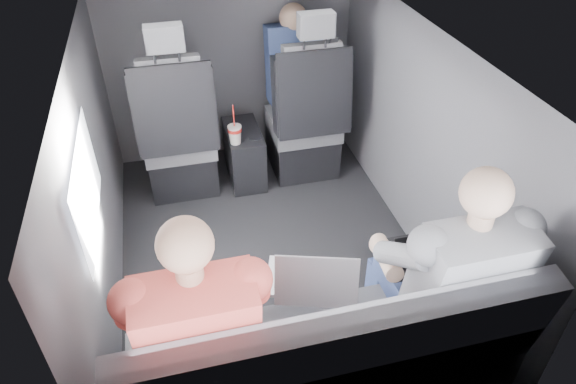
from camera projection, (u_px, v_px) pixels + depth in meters
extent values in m
plane|color=black|center=(271.00, 255.00, 3.20)|extent=(2.60, 2.60, 0.00)
plane|color=#B2B2AD|center=(265.00, 45.00, 2.39)|extent=(2.60, 2.60, 0.00)
cube|color=#56565B|center=(97.00, 190.00, 2.62)|extent=(0.02, 2.60, 1.35)
cube|color=#56565B|center=(420.00, 144.00, 2.97)|extent=(0.02, 2.60, 1.35)
cube|color=#56565B|center=(231.00, 71.00, 3.80)|extent=(1.80, 0.02, 1.35)
cube|color=#56565B|center=(349.00, 367.00, 1.79)|extent=(1.80, 0.02, 1.35)
cube|color=white|center=(87.00, 187.00, 2.25)|extent=(0.02, 0.75, 0.42)
cube|color=black|center=(314.00, 84.00, 3.33)|extent=(0.35, 0.11, 0.59)
cube|color=black|center=(183.00, 165.00, 3.74)|extent=(0.46, 0.48, 0.30)
cube|color=#595A5E|center=(179.00, 140.00, 3.58)|extent=(0.48, 0.46, 0.14)
cube|color=#595A5E|center=(174.00, 105.00, 3.20)|extent=(0.38, 0.18, 0.61)
cube|color=black|center=(139.00, 113.00, 3.18)|extent=(0.08, 0.21, 0.53)
cube|color=black|center=(210.00, 105.00, 3.27)|extent=(0.08, 0.21, 0.53)
cube|color=black|center=(175.00, 111.00, 3.16)|extent=(0.50, 0.11, 0.58)
cube|color=#595A5E|center=(164.00, 38.00, 2.91)|extent=(0.22, 0.10, 0.15)
cube|color=black|center=(302.00, 149.00, 3.91)|extent=(0.46, 0.48, 0.30)
cube|color=#595A5E|center=(303.00, 124.00, 3.76)|extent=(0.48, 0.46, 0.14)
cube|color=#595A5E|center=(312.00, 89.00, 3.38)|extent=(0.38, 0.18, 0.61)
cube|color=black|center=(280.00, 97.00, 3.36)|extent=(0.08, 0.21, 0.53)
cube|color=black|center=(343.00, 90.00, 3.44)|extent=(0.08, 0.21, 0.53)
cube|color=black|center=(315.00, 95.00, 3.34)|extent=(0.50, 0.11, 0.58)
cube|color=#595A5E|center=(316.00, 25.00, 3.09)|extent=(0.22, 0.10, 0.15)
cube|color=black|center=(244.00, 154.00, 3.76)|extent=(0.24, 0.48, 0.40)
cylinder|color=black|center=(239.00, 139.00, 3.54)|extent=(0.09, 0.09, 0.01)
cylinder|color=black|center=(254.00, 137.00, 3.56)|extent=(0.09, 0.09, 0.01)
cube|color=#595A5E|center=(321.00, 374.00, 2.28)|extent=(1.60, 0.50, 0.45)
cube|color=#595A5E|center=(344.00, 355.00, 1.82)|extent=(1.60, 0.17, 0.47)
cylinder|color=red|center=(235.00, 130.00, 3.44)|extent=(0.09, 0.09, 0.02)
cylinder|color=white|center=(234.00, 127.00, 3.43)|extent=(0.09, 0.09, 0.01)
cylinder|color=red|center=(234.00, 116.00, 3.38)|extent=(0.01, 0.01, 0.15)
cube|color=silver|center=(191.00, 299.00, 2.15)|extent=(0.40, 0.34, 0.02)
cube|color=silver|center=(192.00, 300.00, 2.13)|extent=(0.31, 0.21, 0.00)
cube|color=silver|center=(189.00, 284.00, 2.20)|extent=(0.12, 0.08, 0.00)
cube|color=silver|center=(192.00, 307.00, 1.95)|extent=(0.35, 0.16, 0.24)
cube|color=silver|center=(192.00, 306.00, 1.96)|extent=(0.31, 0.14, 0.21)
cube|color=silver|center=(306.00, 277.00, 2.25)|extent=(0.39, 0.33, 0.02)
cube|color=silver|center=(307.00, 278.00, 2.23)|extent=(0.30, 0.21, 0.00)
cube|color=silver|center=(302.00, 264.00, 2.30)|extent=(0.11, 0.08, 0.00)
cube|color=silver|center=(316.00, 282.00, 2.06)|extent=(0.34, 0.17, 0.23)
cube|color=silver|center=(316.00, 281.00, 2.07)|extent=(0.30, 0.14, 0.19)
cube|color=black|center=(411.00, 252.00, 2.37)|extent=(0.32, 0.22, 0.02)
cube|color=black|center=(412.00, 253.00, 2.36)|extent=(0.26, 0.12, 0.00)
cube|color=black|center=(405.00, 241.00, 2.42)|extent=(0.09, 0.05, 0.00)
cube|color=black|center=(428.00, 255.00, 2.20)|extent=(0.32, 0.07, 0.21)
cube|color=silver|center=(427.00, 254.00, 2.21)|extent=(0.28, 0.05, 0.18)
cube|color=#36363B|center=(173.00, 339.00, 2.08)|extent=(0.15, 0.45, 0.13)
cube|color=#36363B|center=(227.00, 328.00, 2.12)|extent=(0.15, 0.45, 0.13)
cube|color=#36363B|center=(178.00, 338.00, 2.43)|extent=(0.13, 0.13, 0.45)
cube|color=#36363B|center=(224.00, 328.00, 2.48)|extent=(0.13, 0.13, 0.45)
cube|color=#CD5243|center=(199.00, 334.00, 1.79)|extent=(0.41, 0.27, 0.55)
sphere|color=tan|center=(185.00, 245.00, 1.58)|extent=(0.18, 0.18, 0.18)
cylinder|color=tan|center=(142.00, 302.00, 2.02)|extent=(0.11, 0.28, 0.12)
cylinder|color=tan|center=(244.00, 284.00, 2.10)|extent=(0.11, 0.28, 0.12)
cube|color=navy|center=(409.00, 291.00, 2.28)|extent=(0.15, 0.45, 0.13)
cube|color=navy|center=(455.00, 282.00, 2.32)|extent=(0.15, 0.45, 0.13)
cube|color=navy|center=(381.00, 296.00, 2.64)|extent=(0.13, 0.13, 0.45)
cube|color=navy|center=(421.00, 288.00, 2.68)|extent=(0.13, 0.13, 0.45)
cube|color=slate|center=(467.00, 279.00, 1.99)|extent=(0.41, 0.28, 0.56)
sphere|color=#D8B093|center=(486.00, 193.00, 1.78)|extent=(0.19, 0.19, 0.19)
cylinder|color=#D8B093|center=(386.00, 257.00, 2.23)|extent=(0.12, 0.29, 0.12)
cylinder|color=#D8B093|center=(471.00, 241.00, 2.31)|extent=(0.12, 0.29, 0.12)
cube|color=navy|center=(294.00, 63.00, 3.65)|extent=(0.38, 0.25, 0.56)
sphere|color=tan|center=(293.00, 17.00, 3.48)|extent=(0.19, 0.19, 0.19)
cube|color=navy|center=(291.00, 96.00, 3.87)|extent=(0.33, 0.38, 0.12)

